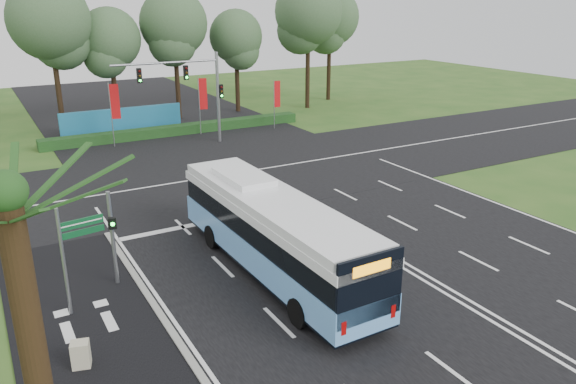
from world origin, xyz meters
name	(u,v)px	position (x,y,z in m)	size (l,w,h in m)	color
ground	(349,237)	(0.00, 0.00, 0.00)	(120.00, 120.00, 0.00)	#2A521B
road_main	(349,236)	(0.00, 0.00, 0.02)	(20.00, 120.00, 0.04)	black
road_cross	(243,172)	(0.00, 12.00, 0.03)	(120.00, 14.00, 0.05)	black
bike_path	(95,342)	(-12.50, -3.00, 0.03)	(5.00, 18.00, 0.06)	black
kerb_strip	(165,322)	(-10.10, -3.00, 0.06)	(0.25, 18.00, 0.12)	gray
city_bus	(273,232)	(-4.92, -1.50, 1.83)	(2.91, 12.69, 3.63)	#66A6EC
pedestrian_signal	(113,235)	(-10.84, 0.71, 2.15)	(0.34, 0.44, 3.93)	gray
street_sign	(72,247)	(-12.54, -0.71, 2.60)	(1.60, 0.33, 4.14)	gray
utility_cabinet	(81,355)	(-13.12, -4.17, 0.46)	(0.55, 0.46, 0.91)	#BAB396
banner_flag_left	(114,106)	(-5.46, 22.90, 3.18)	(0.69, 0.28, 4.91)	gray
banner_flag_mid	(202,97)	(1.84, 23.53, 3.10)	(0.69, 0.22, 4.77)	gray
banner_flag_right	(276,97)	(8.24, 22.48, 2.78)	(0.63, 0.07, 4.24)	gray
palm_tree	(11,226)	(-14.50, -8.00, 6.44)	(3.20, 3.20, 7.65)	#382614
traffic_light_gantry	(196,85)	(0.21, 20.50, 4.66)	(8.41, 0.28, 7.00)	gray
hedge	(179,130)	(0.00, 24.50, 0.40)	(22.00, 1.20, 0.80)	#163312
blue_hoarding	(123,121)	(-4.00, 27.00, 1.10)	(10.00, 0.30, 2.20)	#1A6991
eucalyptus_row	(171,25)	(2.06, 31.01, 8.52)	(47.00, 9.55, 12.94)	black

